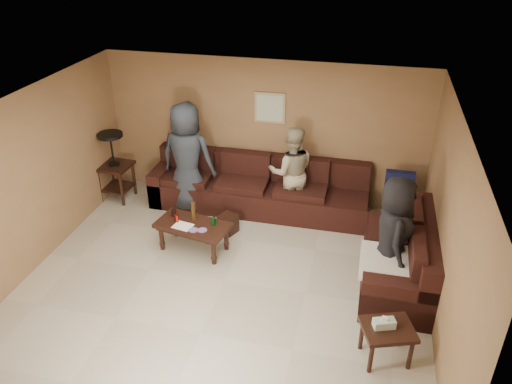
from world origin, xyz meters
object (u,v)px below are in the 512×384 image
sectional_sofa (300,213)px  side_table_right (387,332)px  person_right (393,235)px  waste_bin (228,224)px  person_left (187,158)px  coffee_table (193,227)px  person_middle (291,172)px  end_table_left (114,165)px

sectional_sofa → side_table_right: 2.78m
sectional_sofa → person_right: bearing=-38.4°
waste_bin → person_right: size_ratio=0.18×
person_left → side_table_right: bearing=144.0°
coffee_table → person_right: person_right is taller
side_table_right → person_middle: (-1.60, 2.93, 0.38)m
sectional_sofa → person_right: (1.37, -1.09, 0.50)m
person_middle → sectional_sofa: bearing=101.9°
side_table_right → person_right: 1.40m
end_table_left → waste_bin: 2.38m
side_table_right → waste_bin: size_ratio=2.24×
sectional_sofa → person_middle: (-0.24, 0.50, 0.46)m
side_table_right → coffee_table: bearing=151.4°
sectional_sofa → waste_bin: size_ratio=15.18×
side_table_right → waste_bin: bearing=139.2°
side_table_right → waste_bin: side_table_right is taller
person_right → side_table_right: bearing=172.5°
person_right → coffee_table: bearing=79.0°
waste_bin → person_left: person_left is taller
end_table_left → person_middle: 3.12m
person_middle → person_right: (1.61, -1.59, 0.04)m
side_table_right → waste_bin: (-2.47, 2.13, -0.25)m
side_table_right → person_right: size_ratio=0.41×
coffee_table → person_middle: bearing=48.0°
end_table_left → side_table_right: 5.46m
end_table_left → person_right: size_ratio=0.75×
coffee_table → person_left: size_ratio=0.62×
sectional_sofa → coffee_table: 1.73m
coffee_table → side_table_right: bearing=-28.6°
coffee_table → end_table_left: 2.24m
sectional_sofa → person_left: (-1.98, 0.32, 0.62)m
coffee_table → end_table_left: (-1.87, 1.20, 0.26)m
coffee_table → side_table_right: size_ratio=1.72×
person_middle → person_right: bearing=121.7°
sectional_sofa → person_middle: 0.72m
sectional_sofa → waste_bin: bearing=-164.9°
person_left → waste_bin: bearing=147.9°
person_left → coffee_table: bearing=115.8°
end_table_left → person_left: size_ratio=0.66×
waste_bin → person_middle: bearing=42.8°
coffee_table → person_left: (-0.49, 1.20, 0.56)m
end_table_left → person_left: bearing=-0.1°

